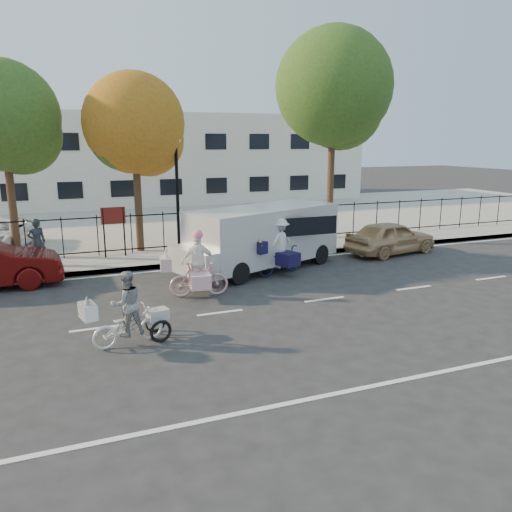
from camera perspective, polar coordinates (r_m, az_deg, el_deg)
name	(u,v)px	position (r m, az deg, el deg)	size (l,w,h in m)	color
ground	(220,313)	(12.75, -4.12, -6.50)	(120.00, 120.00, 0.00)	#333334
road_markings	(220,313)	(12.74, -4.12, -6.48)	(60.00, 9.52, 0.01)	silver
curb	(177,265)	(17.42, -9.06, -1.01)	(60.00, 0.10, 0.15)	#A8A399
sidewalk	(170,258)	(18.42, -9.77, -0.27)	(60.00, 2.20, 0.15)	#A8A399
parking_lot	(135,222)	(27.05, -13.62, 3.78)	(60.00, 15.60, 0.15)	#A8A399
iron_fence	(163,231)	(19.31, -10.53, 2.81)	(58.00, 0.06, 1.50)	black
building	(113,159)	(36.68, -16.08, 10.58)	(34.00, 10.00, 6.00)	silver
lamppost	(177,173)	(18.76, -9.05, 9.39)	(0.36, 0.36, 4.33)	black
street_sign	(114,222)	(18.59, -15.97, 3.75)	(0.85, 0.06, 1.80)	black
zebra_trike	(128,316)	(10.99, -14.44, -6.69)	(1.89, 1.01, 1.62)	white
unicorn_bike	(198,272)	(13.93, -6.70, -1.83)	(1.92, 1.35, 1.90)	#D09EA4
bull_bike	(279,252)	(16.12, 2.65, 0.47)	(2.08, 1.47, 1.88)	#101836
white_van	(261,235)	(16.76, 0.54, 2.39)	(6.40, 3.84, 2.09)	silver
gold_sedan	(391,237)	(19.81, 15.15, 2.07)	(1.51, 3.76, 1.28)	tan
pedestrian	(37,242)	(18.23, -23.76, 1.47)	(0.58, 0.38, 1.60)	black
lot_car_d	(258,215)	(24.37, 0.24, 4.74)	(1.39, 3.45, 1.18)	#989B9F
tree_west	(8,122)	(19.82, -26.50, 13.59)	(3.82, 3.82, 7.00)	#442D1D
tree_mid	(138,128)	(19.28, -13.34, 14.02)	(3.67, 3.66, 6.71)	#442D1D
tree_east	(336,93)	(21.85, 9.10, 17.91)	(4.80, 4.80, 8.81)	#442D1D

